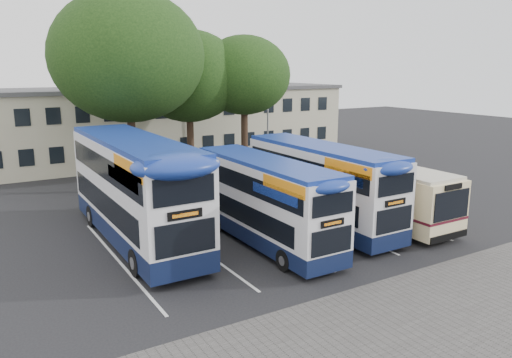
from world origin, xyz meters
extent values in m
plane|color=black|center=(0.00, 0.00, 0.00)|extent=(120.00, 120.00, 0.00)
cube|color=#595654|center=(-2.00, -5.00, 0.01)|extent=(40.00, 6.00, 0.01)
cube|color=silver|center=(-10.75, 5.00, 0.01)|extent=(0.12, 11.00, 0.01)
cube|color=silver|center=(-7.25, 5.00, 0.01)|extent=(0.12, 11.00, 0.01)
cube|color=silver|center=(-3.75, 5.00, 0.01)|extent=(0.12, 11.00, 0.01)
cube|color=silver|center=(-0.25, 5.00, 0.01)|extent=(0.12, 11.00, 0.01)
cube|color=silver|center=(3.25, 5.00, 0.01)|extent=(0.12, 11.00, 0.01)
cube|color=#BFB69A|center=(0.00, 27.00, 3.00)|extent=(32.00, 8.00, 6.00)
cube|color=#4C4C4F|center=(0.00, 27.00, 6.05)|extent=(32.40, 8.40, 0.30)
cube|color=black|center=(0.00, 22.98, 1.70)|extent=(30.00, 0.06, 1.20)
cube|color=black|center=(0.00, 22.98, 4.50)|extent=(30.00, 0.06, 1.20)
cylinder|color=gray|center=(6.00, 20.00, 4.50)|extent=(0.14, 0.14, 9.00)
cube|color=gray|center=(6.00, 20.00, 9.00)|extent=(0.12, 0.80, 0.12)
cube|color=gray|center=(6.00, 19.60, 8.95)|extent=(0.25, 0.50, 0.12)
cylinder|color=black|center=(-6.45, 16.40, 3.13)|extent=(0.50, 0.50, 6.25)
ellipsoid|color=black|center=(-6.45, 16.40, 8.50)|extent=(9.45, 9.45, 8.03)
cylinder|color=black|center=(-1.55, 18.49, 2.66)|extent=(0.50, 0.50, 5.33)
ellipsoid|color=black|center=(-1.55, 18.49, 7.25)|extent=(7.56, 7.56, 6.42)
cylinder|color=black|center=(2.13, 17.05, 2.69)|extent=(0.50, 0.50, 5.37)
ellipsoid|color=black|center=(2.13, 17.05, 7.31)|extent=(6.62, 6.62, 5.63)
cube|color=#10193B|center=(-9.32, 6.95, 0.77)|extent=(2.74, 11.50, 0.88)
cube|color=silver|center=(-9.32, 6.95, 2.90)|extent=(2.74, 11.50, 3.39)
cube|color=navy|center=(-9.32, 6.95, 4.65)|extent=(2.68, 11.27, 0.33)
cube|color=black|center=(-9.32, 7.27, 1.97)|extent=(2.78, 10.18, 1.09)
cube|color=black|center=(-9.32, 6.95, 3.67)|extent=(2.78, 10.84, 0.99)
cube|color=orange|center=(-7.95, 3.17, 4.27)|extent=(0.02, 3.50, 0.60)
cube|color=black|center=(-9.32, 1.17, 2.79)|extent=(1.31, 0.06, 0.33)
cylinder|color=black|center=(-10.56, 10.29, 0.55)|extent=(0.33, 1.09, 1.09)
cylinder|color=black|center=(-8.09, 10.29, 0.55)|extent=(0.33, 1.09, 1.09)
cylinder|color=black|center=(-10.56, 3.17, 0.55)|extent=(0.33, 1.09, 1.09)
cylinder|color=black|center=(-8.09, 3.17, 0.55)|extent=(0.33, 1.09, 1.09)
cube|color=#10193B|center=(-4.41, 3.71, 0.62)|extent=(2.22, 9.31, 0.71)
cube|color=silver|center=(-4.41, 3.71, 2.35)|extent=(2.22, 9.31, 2.75)
cube|color=navy|center=(-4.41, 3.71, 3.77)|extent=(2.17, 9.12, 0.27)
cube|color=black|center=(-4.41, 3.97, 1.60)|extent=(2.26, 8.25, 0.89)
cube|color=black|center=(-4.41, 3.71, 2.97)|extent=(2.26, 8.78, 0.80)
cube|color=orange|center=(-3.29, 0.65, 3.46)|extent=(0.02, 2.84, 0.49)
cube|color=black|center=(-4.41, -0.98, 2.26)|extent=(1.06, 0.06, 0.27)
cylinder|color=black|center=(-5.41, 6.41, 0.44)|extent=(0.27, 0.89, 0.89)
cylinder|color=black|center=(-3.41, 6.41, 0.44)|extent=(0.27, 0.89, 0.89)
cylinder|color=black|center=(-5.41, 0.65, 0.44)|extent=(0.27, 0.89, 0.89)
cylinder|color=black|center=(-3.41, 0.65, 0.44)|extent=(0.27, 0.89, 0.89)
cube|color=#10193B|center=(-0.66, 4.49, 0.66)|extent=(2.35, 9.88, 0.75)
cube|color=silver|center=(-0.66, 4.49, 2.49)|extent=(2.35, 9.88, 2.92)
cube|color=navy|center=(-0.66, 4.49, 4.00)|extent=(2.31, 9.68, 0.28)
cube|color=black|center=(-0.66, 4.77, 1.69)|extent=(2.39, 8.75, 0.94)
cube|color=black|center=(-0.66, 4.49, 3.15)|extent=(2.39, 9.31, 0.85)
cube|color=orange|center=(0.52, 1.24, 3.67)|extent=(0.02, 3.01, 0.52)
cube|color=black|center=(-0.66, -0.48, 2.40)|extent=(1.13, 0.06, 0.28)
cylinder|color=black|center=(-1.73, 7.36, 0.47)|extent=(0.28, 0.94, 0.94)
cylinder|color=black|center=(0.40, 7.36, 0.47)|extent=(0.28, 0.94, 0.94)
cylinder|color=black|center=(-1.73, 1.24, 0.47)|extent=(0.28, 0.94, 0.94)
cylinder|color=black|center=(0.40, 1.24, 0.47)|extent=(0.28, 0.94, 0.94)
cube|color=red|center=(0.53, 5.67, 3.15)|extent=(0.02, 3.76, 0.80)
cube|color=#F8E2A5|center=(2.46, 4.23, 1.59)|extent=(2.53, 10.10, 2.58)
cube|color=beige|center=(2.46, 4.23, 2.93)|extent=(2.42, 9.70, 0.20)
cube|color=black|center=(2.46, 4.74, 2.02)|extent=(2.57, 8.08, 0.91)
cube|color=#53101E|center=(2.46, 4.23, 1.16)|extent=(2.56, 10.12, 0.12)
cube|color=black|center=(2.46, -0.84, 1.92)|extent=(2.22, 0.06, 1.31)
cylinder|color=black|center=(1.32, 0.80, 0.51)|extent=(0.30, 1.01, 1.01)
cylinder|color=black|center=(3.61, 0.80, 0.51)|extent=(0.30, 1.01, 1.01)
cylinder|color=black|center=(1.32, 7.26, 0.51)|extent=(0.30, 1.01, 1.01)
cylinder|color=black|center=(3.61, 7.26, 0.51)|extent=(0.30, 1.01, 1.01)
camera|label=1|loc=(-15.84, -14.58, 7.87)|focal=35.00mm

